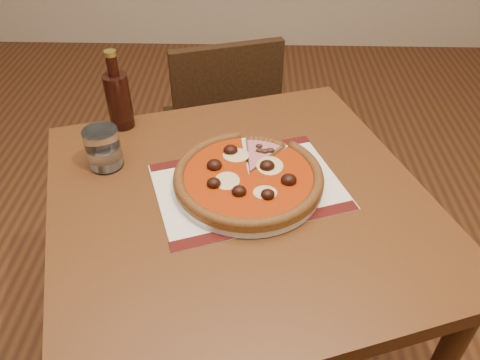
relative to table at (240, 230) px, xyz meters
The scene contains 8 objects.
table is the anchor object (origin of this frame).
chair_far 0.78m from the table, 96.79° to the left, with size 0.48×0.48×0.81m.
placemat 0.11m from the table, 62.73° to the left, with size 0.40×0.29×0.00m, color silver.
plate 0.12m from the table, 62.73° to the left, with size 0.32×0.32×0.02m, color white.
pizza 0.14m from the table, 62.65° to the left, with size 0.33×0.33×0.04m.
ham_slice 0.18m from the table, 64.06° to the left, with size 0.10×0.14×0.02m.
water_glass 0.36m from the table, 161.93° to the left, with size 0.08×0.08×0.10m, color white.
bottle 0.46m from the table, 138.91° to the left, with size 0.06×0.06×0.21m.
Camera 1 is at (0.56, -0.31, 1.42)m, focal length 35.00 mm.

